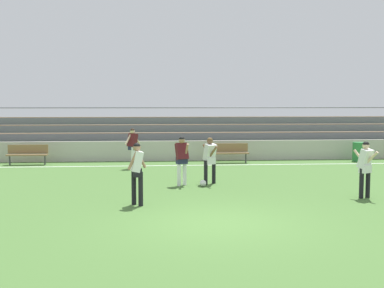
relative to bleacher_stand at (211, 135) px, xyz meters
name	(u,v)px	position (x,y,z in m)	size (l,w,h in m)	color
ground_plane	(218,223)	(-1.58, -14.72, -1.09)	(160.00, 160.00, 0.00)	#477033
field_line_sideline	(187,165)	(-1.58, -4.26, -1.08)	(44.00, 0.12, 0.01)	white
sideline_wall	(185,151)	(-1.58, -2.44, -0.61)	(48.00, 0.16, 0.96)	#BCB7AD
bleacher_stand	(211,135)	(0.00, 0.00, 0.00)	(27.42, 3.63, 2.55)	#897051
bench_centre_sideline	(28,153)	(-8.79, -3.41, -0.54)	(1.80, 0.40, 0.90)	olive
bench_far_right	(229,151)	(0.44, -3.41, -0.54)	(1.80, 0.40, 0.90)	olive
trash_bin	(359,152)	(6.73, -3.35, -0.63)	(0.59, 0.59, 0.92)	#2D7F3D
player_white_overlapping	(210,157)	(-1.14, -9.27, -0.13)	(0.51, 0.78, 1.62)	black
player_dark_dropping_back	(182,156)	(-2.13, -9.49, -0.09)	(0.48, 0.55, 1.67)	white
player_white_wide_left	(365,164)	(3.14, -12.07, -0.09)	(0.51, 0.71, 1.68)	black
player_dark_wide_right	(133,144)	(-3.97, -5.06, -0.06)	(0.67, 0.50, 1.72)	white
player_white_on_ball	(137,168)	(-3.53, -12.59, -0.06)	(0.52, 0.45, 1.72)	black
soccer_ball	(203,183)	(-1.43, -9.73, -0.98)	(0.22, 0.22, 0.22)	white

